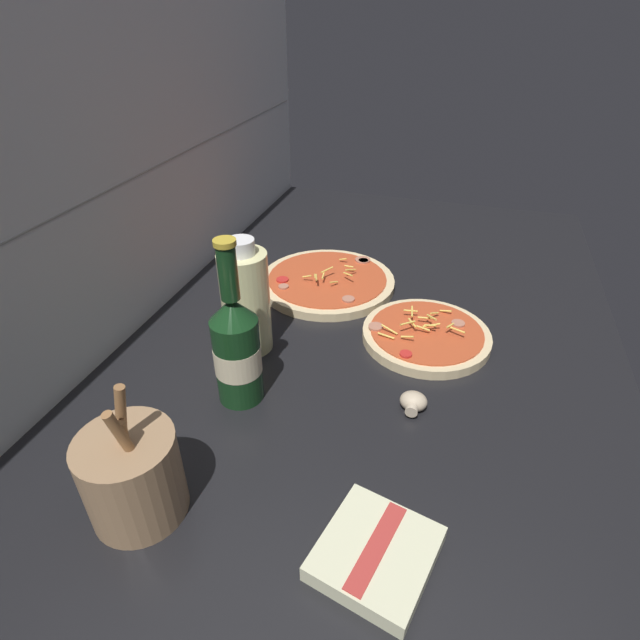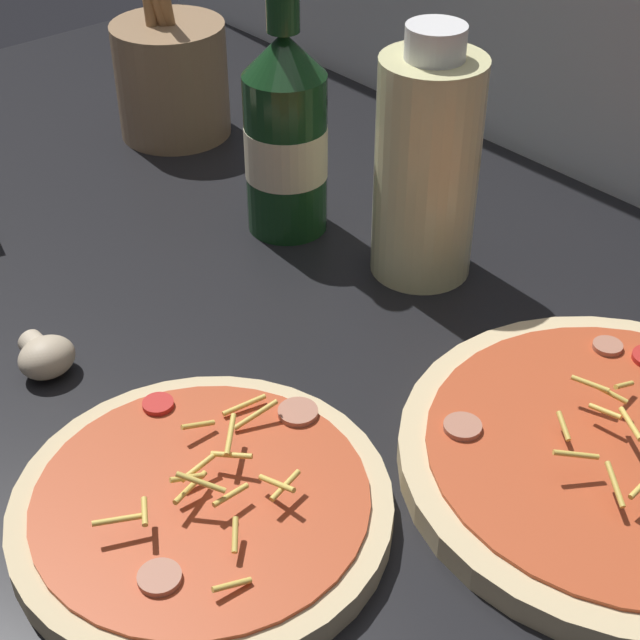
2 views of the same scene
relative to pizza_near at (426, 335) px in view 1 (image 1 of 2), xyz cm
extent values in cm
cube|color=black|center=(-2.95, 9.35, -2.32)|extent=(160.00, 90.00, 2.50)
cube|color=silver|center=(-2.95, 54.85, 26.43)|extent=(160.00, 1.00, 60.00)
cube|color=gray|center=(-2.95, 54.30, 26.43)|extent=(156.80, 0.16, 0.30)
cylinder|color=beige|center=(0.01, -0.02, -0.14)|extent=(23.96, 23.96, 1.87)
cylinder|color=#C14C28|center=(0.01, -0.02, 0.95)|extent=(21.09, 21.09, 0.30)
cylinder|color=#B7755B|center=(-1.85, 8.93, 1.30)|extent=(2.76, 2.76, 0.40)
cylinder|color=red|center=(-8.75, 2.60, 1.30)|extent=(2.17, 2.17, 0.40)
cylinder|color=#B7755B|center=(3.76, -5.50, 1.30)|extent=(2.54, 2.54, 0.40)
cylinder|color=#EFCC56|center=(2.16, 0.75, 2.37)|extent=(0.48, 2.62, 0.52)
cylinder|color=#EFCC56|center=(-4.54, 3.04, 2.04)|extent=(0.74, 2.41, 1.00)
cylinder|color=#EFCC56|center=(1.04, -0.54, 3.45)|extent=(2.73, 2.12, 1.09)
cylinder|color=#EFCC56|center=(-2.68, 6.60, 1.93)|extent=(1.05, 3.34, 1.39)
cylinder|color=#EFCC56|center=(3.76, 3.69, 2.46)|extent=(0.98, 2.73, 0.54)
cylinder|color=#EFCC56|center=(-1.55, 3.52, 3.02)|extent=(2.70, 2.64, 0.66)
cylinder|color=#EFCC56|center=(0.26, -4.07, 2.79)|extent=(1.98, 1.38, 0.42)
cylinder|color=#EFCC56|center=(-1.17, 0.66, 2.19)|extent=(0.38, 2.60, 0.90)
cylinder|color=#EFCC56|center=(7.07, -2.85, 1.62)|extent=(0.85, 2.41, 0.89)
cylinder|color=#EFCC56|center=(-0.40, -5.38, 2.51)|extent=(1.73, 3.07, 0.53)
cylinder|color=#EFCC56|center=(-0.43, 2.77, 2.50)|extent=(2.36, 1.94, 0.63)
cylinder|color=#EFCC56|center=(-4.60, 6.86, 1.53)|extent=(0.96, 3.24, 0.57)
cylinder|color=#EFCC56|center=(-0.52, -0.53, 2.63)|extent=(0.84, 2.26, 0.93)
cylinder|color=#EFCC56|center=(4.70, -0.82, 2.18)|extent=(1.93, 1.67, 0.98)
cylinder|color=#EFCC56|center=(3.40, 3.35, 2.57)|extent=(2.89, 0.80, 1.04)
cylinder|color=#EFCC56|center=(0.03, -0.72, 2.34)|extent=(1.59, 3.19, 0.78)
cylinder|color=beige|center=(14.67, 23.61, -0.14)|extent=(29.87, 29.87, 1.88)
cylinder|color=#C14C28|center=(14.67, 23.61, 0.95)|extent=(26.28, 26.28, 0.30)
cylinder|color=#B7755B|center=(6.45, 16.75, 1.30)|extent=(2.59, 2.59, 0.40)
cylinder|color=red|center=(10.37, 32.65, 1.30)|extent=(2.71, 2.71, 0.40)
cylinder|color=#B7755B|center=(7.52, 31.35, 1.30)|extent=(2.20, 2.20, 0.40)
cylinder|color=#B7755B|center=(24.93, 17.89, 1.30)|extent=(3.57, 3.57, 0.40)
cylinder|color=brown|center=(24.54, 17.64, 1.30)|extent=(2.32, 2.32, 0.40)
cylinder|color=#EFCC56|center=(12.43, 23.95, 2.51)|extent=(2.32, 0.66, 0.60)
cylinder|color=#EFCC56|center=(10.42, 24.88, 3.08)|extent=(2.62, 1.18, 0.45)
cylinder|color=#EFCC56|center=(13.93, 18.75, 2.96)|extent=(2.13, 2.56, 0.90)
cylinder|color=#EFCC56|center=(14.51, 23.66, 3.02)|extent=(2.92, 2.18, 0.65)
cylinder|color=#EFCC56|center=(11.72, 25.58, 2.65)|extent=(2.33, 1.09, 0.84)
cylinder|color=#EFCC56|center=(11.55, 27.34, 2.34)|extent=(0.46, 2.09, 1.00)
cylinder|color=#EFCC56|center=(18.07, 19.57, 2.71)|extent=(0.48, 2.03, 0.50)
cylinder|color=#EFCC56|center=(16.85, 18.85, 2.56)|extent=(2.75, 1.96, 1.22)
cylinder|color=#EFCC56|center=(11.25, 21.18, 2.04)|extent=(2.04, 1.42, 0.99)
cylinder|color=#EFCC56|center=(22.64, 22.08, 1.98)|extent=(0.63, 1.87, 0.92)
cylinder|color=#143819|center=(-24.46, 26.87, 6.25)|extent=(7.31, 7.31, 14.65)
cone|color=#143819|center=(-24.46, 26.87, 15.45)|extent=(7.31, 7.31, 3.76)
cylinder|color=#143819|center=(-24.46, 26.87, 21.51)|extent=(2.78, 2.78, 8.35)
cylinder|color=gold|center=(-24.46, 26.87, 26.09)|extent=(3.19, 3.19, 0.80)
cylinder|color=beige|center=(-24.46, 26.87, 6.54)|extent=(7.38, 7.38, 4.69)
cylinder|color=beige|center=(-11.49, 31.08, 8.37)|extent=(8.58, 8.58, 18.89)
cylinder|color=white|center=(-11.49, 31.08, 19.11)|extent=(4.72, 4.72, 2.58)
cylinder|color=beige|center=(-21.19, -0.30, 0.44)|extent=(1.95, 1.95, 1.95)
ellipsoid|color=#C6B293|center=(-19.46, -0.30, 0.44)|extent=(3.68, 4.32, 3.03)
cylinder|color=#9E7A56|center=(-47.69, 30.22, 4.92)|extent=(11.84, 11.84, 11.98)
cylinder|color=olive|center=(-47.54, 30.14, 9.16)|extent=(2.54, 3.19, 10.93)
cylinder|color=olive|center=(-48.22, 28.82, 10.50)|extent=(4.11, 2.50, 13.53)
cylinder|color=olive|center=(-47.37, 30.34, 11.31)|extent=(2.42, 3.94, 15.17)
cube|color=beige|center=(-45.95, 0.32, 0.13)|extent=(15.70, 15.17, 2.40)
cube|color=#B73833|center=(-45.95, 0.32, 1.41)|extent=(12.63, 5.16, 0.16)
camera|label=1|loc=(-79.54, -3.10, 53.95)|focal=28.00mm
camera|label=2|loc=(36.81, -22.03, 45.86)|focal=55.00mm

